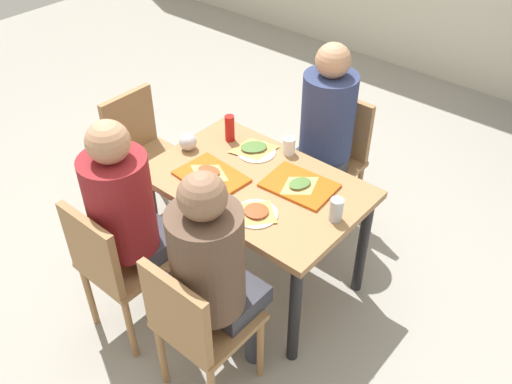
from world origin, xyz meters
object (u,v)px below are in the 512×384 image
(pizza_slice_d, at_px, (256,212))
(plastic_cup_b, at_px, (218,206))
(tray_red_far, at_px, (299,185))
(pizza_slice_b, at_px, (300,184))
(chair_left_end, at_px, (142,149))
(condiment_bottle, at_px, (230,128))
(person_in_red, at_px, (128,211))
(soda_can, at_px, (336,210))
(chair_near_left, at_px, (114,263))
(person_in_brown_jacket, at_px, (214,267))
(foil_bundle, at_px, (188,142))
(pizza_slice_a, at_px, (209,171))
(main_table, at_px, (256,196))
(paper_plate_center, at_px, (256,152))
(plastic_cup_a, at_px, (289,146))
(paper_plate_near_edge, at_px, (256,214))
(pizza_slice_c, at_px, (254,148))
(chair_near_right, at_px, (195,323))
(tray_red_near, at_px, (211,177))
(chair_far_side, at_px, (333,153))
(person_far_side, at_px, (323,129))

(pizza_slice_d, relative_size, plastic_cup_b, 1.91)
(tray_red_far, relative_size, pizza_slice_b, 1.72)
(chair_left_end, height_order, condiment_bottle, condiment_bottle)
(person_in_red, distance_m, soda_can, 1.01)
(chair_near_left, bearing_deg, tray_red_far, 60.61)
(person_in_brown_jacket, bearing_deg, foil_bundle, 142.44)
(person_in_red, distance_m, plastic_cup_b, 0.44)
(pizza_slice_a, height_order, condiment_bottle, condiment_bottle)
(main_table, bearing_deg, paper_plate_center, 130.02)
(plastic_cup_a, relative_size, soda_can, 0.82)
(paper_plate_near_edge, distance_m, pizza_slice_c, 0.56)
(main_table, bearing_deg, chair_near_right, -69.17)
(main_table, relative_size, person_in_brown_jacket, 0.90)
(person_in_brown_jacket, xyz_separation_m, tray_red_near, (-0.49, 0.49, -0.03))
(chair_near_left, xyz_separation_m, chair_near_right, (0.58, 0.00, 0.00))
(tray_red_near, distance_m, pizza_slice_c, 0.35)
(person_in_brown_jacket, bearing_deg, chair_far_side, 101.84)
(chair_near_right, distance_m, chair_left_end, 1.46)
(chair_near_right, height_order, person_in_brown_jacket, person_in_brown_jacket)
(condiment_bottle, bearing_deg, paper_plate_center, 0.00)
(foil_bundle, bearing_deg, soda_can, 2.19)
(pizza_slice_d, height_order, condiment_bottle, condiment_bottle)
(paper_plate_center, relative_size, condiment_bottle, 1.38)
(person_in_brown_jacket, xyz_separation_m, soda_can, (0.20, 0.64, 0.03))
(plastic_cup_b, bearing_deg, person_in_red, -136.68)
(person_in_brown_jacket, distance_m, foil_bundle, 0.98)
(chair_far_side, height_order, tray_red_far, chair_far_side)
(pizza_slice_b, relative_size, pizza_slice_d, 1.09)
(chair_far_side, xyz_separation_m, pizza_slice_b, (0.21, -0.65, 0.24))
(chair_far_side, height_order, paper_plate_center, chair_far_side)
(chair_left_end, distance_m, pizza_slice_a, 0.78)
(tray_red_near, bearing_deg, chair_far_side, 77.21)
(plastic_cup_b, bearing_deg, chair_left_end, 162.15)
(chair_far_side, bearing_deg, person_in_red, -101.84)
(paper_plate_near_edge, height_order, pizza_slice_b, pizza_slice_b)
(tray_red_near, bearing_deg, plastic_cup_a, 68.95)
(pizza_slice_a, height_order, pizza_slice_c, pizza_slice_a)
(main_table, xyz_separation_m, plastic_cup_b, (0.03, -0.32, 0.15))
(pizza_slice_d, bearing_deg, chair_far_side, 100.28)
(person_far_side, distance_m, plastic_cup_b, 0.94)
(person_in_red, relative_size, foil_bundle, 12.80)
(chair_near_right, xyz_separation_m, person_far_side, (-0.29, 1.37, 0.25))
(tray_red_near, relative_size, pizza_slice_d, 1.89)
(paper_plate_center, relative_size, pizza_slice_a, 1.12)
(tray_red_near, xyz_separation_m, tray_red_far, (0.40, 0.24, 0.00))
(chair_near_left, height_order, chair_near_right, same)
(chair_near_right, distance_m, condiment_bottle, 1.21)
(chair_near_left, relative_size, pizza_slice_c, 3.18)
(person_far_side, relative_size, pizza_slice_c, 4.68)
(person_in_brown_jacket, xyz_separation_m, pizza_slice_c, (-0.49, 0.83, -0.02))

